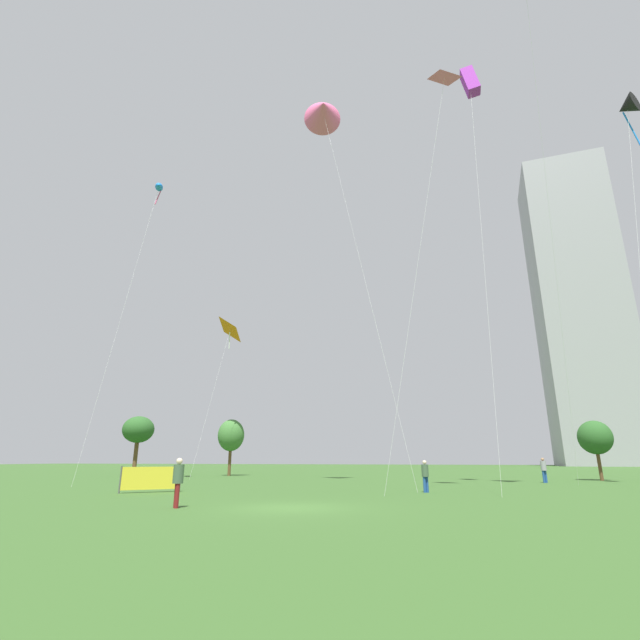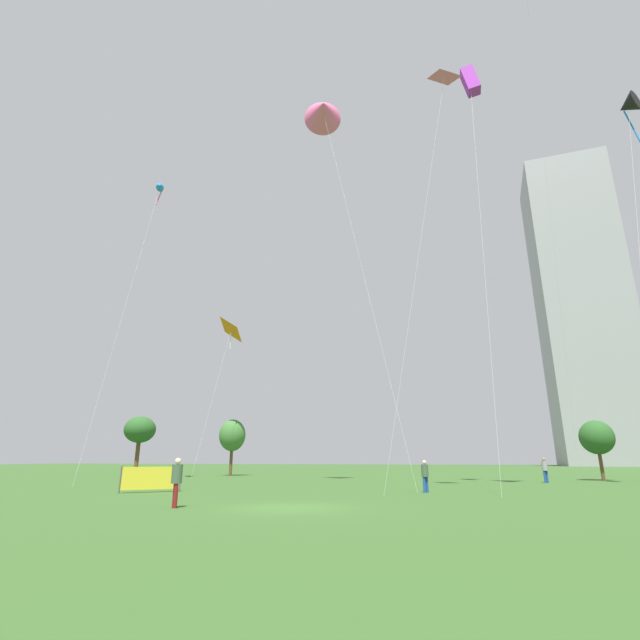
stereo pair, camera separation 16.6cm
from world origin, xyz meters
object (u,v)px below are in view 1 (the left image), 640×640
(event_banner, at_px, (151,478))
(person_standing_1, at_px, (425,474))
(distant_highrise_0, at_px, (579,308))
(kite_flying_5, at_px, (230,330))
(park_tree_0, at_px, (138,430))
(kite_flying_1, at_px, (627,107))
(kite_flying_0, at_px, (159,187))
(person_standing_2, at_px, (178,479))
(kite_flying_3, at_px, (444,81))
(kite_flying_2, at_px, (470,82))
(park_tree_2, at_px, (595,438))
(park_tree_1, at_px, (231,435))
(person_standing_0, at_px, (544,468))
(kite_flying_4, at_px, (323,111))

(event_banner, bearing_deg, person_standing_1, 14.73)
(person_standing_1, relative_size, event_banner, 0.71)
(distant_highrise_0, distance_m, event_banner, 133.17)
(kite_flying_5, bearing_deg, park_tree_0, 166.82)
(park_tree_0, bearing_deg, kite_flying_1, -16.93)
(kite_flying_0, bearing_deg, person_standing_2, -48.94)
(kite_flying_0, relative_size, kite_flying_5, 1.72)
(kite_flying_0, distance_m, kite_flying_1, 38.88)
(distant_highrise_0, bearing_deg, kite_flying_3, -103.78)
(kite_flying_2, height_order, park_tree_2, kite_flying_2)
(park_tree_1, bearing_deg, person_standing_1, -44.44)
(person_standing_0, bearing_deg, park_tree_0, 142.25)
(person_standing_1, height_order, park_tree_0, park_tree_0)
(person_standing_0, bearing_deg, distant_highrise_0, 43.34)
(kite_flying_2, relative_size, park_tree_1, 5.20)
(park_tree_0, distance_m, distant_highrise_0, 121.96)
(person_standing_1, distance_m, kite_flying_0, 34.93)
(person_standing_0, height_order, kite_flying_5, kite_flying_5)
(kite_flying_2, height_order, park_tree_0, kite_flying_2)
(person_standing_2, bearing_deg, event_banner, -179.13)
(kite_flying_2, bearing_deg, park_tree_2, 59.42)
(person_standing_0, xyz_separation_m, park_tree_2, (5.30, 5.23, 2.43))
(kite_flying_0, xyz_separation_m, park_tree_1, (1.56, 15.27, -22.11))
(person_standing_1, bearing_deg, kite_flying_1, 156.36)
(person_standing_0, relative_size, person_standing_2, 1.03)
(person_standing_0, relative_size, kite_flying_5, 0.11)
(person_standing_0, xyz_separation_m, person_standing_1, (-8.31, -13.12, -0.09))
(kite_flying_4, distance_m, park_tree_0, 38.97)
(park_tree_2, bearing_deg, kite_flying_5, -177.40)
(kite_flying_4, xyz_separation_m, park_tree_0, (-25.62, 15.58, -24.89))
(kite_flying_4, bearing_deg, distant_highrise_0, 66.31)
(kite_flying_0, height_order, kite_flying_3, kite_flying_0)
(person_standing_2, xyz_separation_m, kite_flying_5, (-11.74, 27.61, 13.98))
(person_standing_0, distance_m, park_tree_1, 31.26)
(kite_flying_1, height_order, park_tree_1, kite_flying_1)
(person_standing_2, distance_m, distant_highrise_0, 136.96)
(kite_flying_3, height_order, event_banner, kite_flying_3)
(person_standing_1, bearing_deg, park_tree_2, -168.05)
(person_standing_2, bearing_deg, kite_flying_3, 91.26)
(park_tree_0, xyz_separation_m, event_banner, (17.93, -23.42, -4.14))
(kite_flying_3, height_order, kite_flying_5, kite_flying_3)
(kite_flying_1, height_order, park_tree_0, kite_flying_1)
(person_standing_1, height_order, kite_flying_5, kite_flying_5)
(kite_flying_4, bearing_deg, event_banner, -134.45)
(kite_flying_0, distance_m, distant_highrise_0, 123.09)
(kite_flying_5, distance_m, distant_highrise_0, 114.65)
(person_standing_2, bearing_deg, distant_highrise_0, 119.28)
(kite_flying_1, distance_m, kite_flying_4, 22.70)
(person_standing_2, relative_size, park_tree_1, 0.30)
(kite_flying_2, distance_m, park_tree_0, 47.62)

